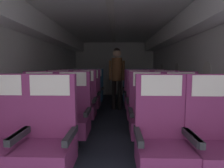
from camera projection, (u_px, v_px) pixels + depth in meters
ground at (112, 122)px, 3.86m from camera, size 3.47×7.83×0.02m
fuselage_shell at (112, 47)px, 3.96m from camera, size 3.35×7.48×2.20m
seat_a_left_aisle at (48, 141)px, 1.71m from camera, size 0.52×0.47×1.11m
seat_a_right_aisle at (215, 144)px, 1.67m from camera, size 0.52×0.47×1.11m
seat_a_right_window at (162, 142)px, 1.70m from camera, size 0.52×0.47×1.11m
seat_b_left_window at (38, 116)px, 2.58m from camera, size 0.52×0.47×1.11m
seat_b_left_aisle at (72, 116)px, 2.57m from camera, size 0.52×0.47×1.11m
seat_b_right_aisle at (182, 117)px, 2.53m from camera, size 0.52×0.47×1.11m
seat_b_right_window at (147, 117)px, 2.55m from camera, size 0.52×0.47×1.11m
seat_c_left_window at (58, 104)px, 3.44m from camera, size 0.52×0.47×1.11m
seat_c_left_aisle at (83, 104)px, 3.45m from camera, size 0.52×0.47×1.11m
seat_c_right_aisle at (165, 104)px, 3.38m from camera, size 0.52×0.47×1.11m
seat_c_right_window at (140, 104)px, 3.42m from camera, size 0.52×0.47×1.11m
seat_d_left_window at (69, 96)px, 4.31m from camera, size 0.52×0.47×1.11m
seat_d_left_aisle at (90, 96)px, 4.28m from camera, size 0.52×0.47×1.11m
seat_d_right_aisle at (155, 96)px, 4.26m from camera, size 0.52×0.47×1.11m
seat_d_right_window at (135, 96)px, 4.27m from camera, size 0.52×0.47×1.11m
seat_e_left_window at (77, 91)px, 5.16m from camera, size 0.52×0.47×1.11m
seat_e_left_aisle at (94, 91)px, 5.16m from camera, size 0.52×0.47×1.11m
seat_e_right_aisle at (149, 91)px, 5.12m from camera, size 0.52×0.47×1.11m
seat_e_right_window at (132, 91)px, 5.12m from camera, size 0.52×0.47×1.11m
flight_attendant at (117, 72)px, 4.87m from camera, size 0.43×0.28×1.67m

